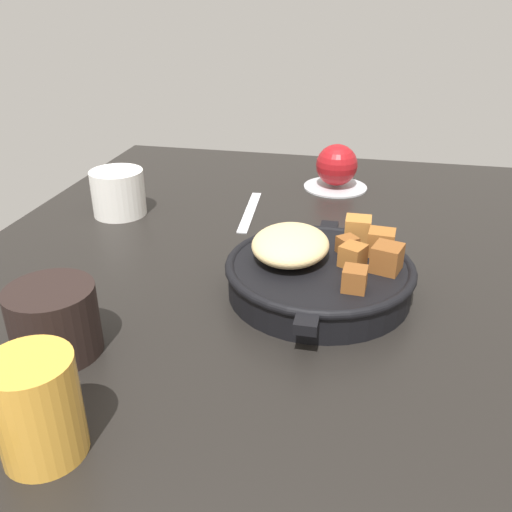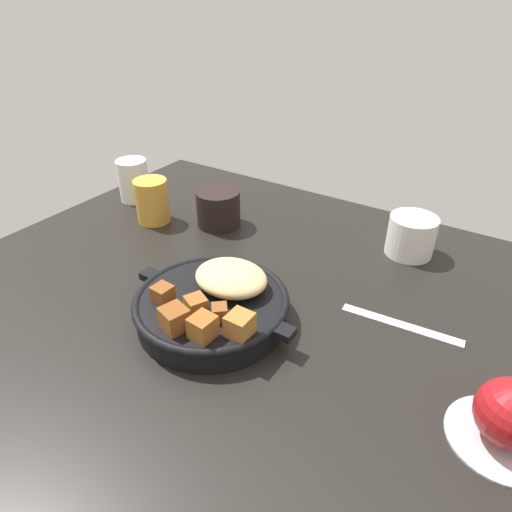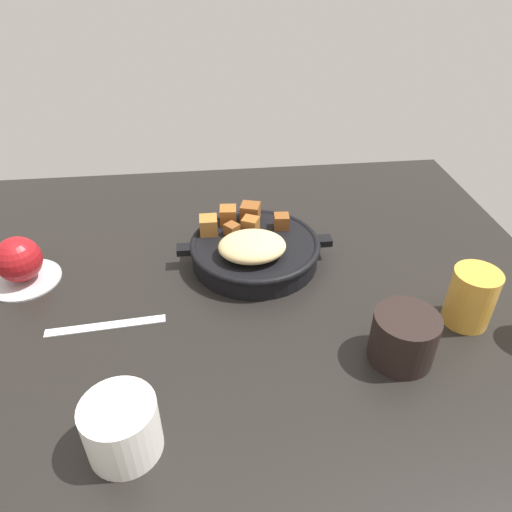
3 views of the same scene
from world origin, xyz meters
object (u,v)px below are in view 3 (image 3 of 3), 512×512
at_px(coffee_mug_dark, 403,338).
at_px(juice_glass_amber, 471,297).
at_px(cast_iron_skillet, 254,248).
at_px(red_apple, 18,259).
at_px(butter_knife, 106,325).
at_px(ceramic_mug_white, 122,428).

xyz_separation_m(coffee_mug_dark, juice_glass_amber, (-0.12, -0.06, 0.01)).
xyz_separation_m(cast_iron_skillet, red_apple, (0.39, 0.01, 0.01)).
relative_size(red_apple, coffee_mug_dark, 0.85).
distance_m(butter_knife, ceramic_mug_white, 0.22).
bearing_deg(cast_iron_skillet, butter_knife, 30.13).
bearing_deg(cast_iron_skillet, juice_glass_amber, 148.34).
distance_m(cast_iron_skillet, juice_glass_amber, 0.35).
bearing_deg(butter_knife, coffee_mug_dark, 161.00).
distance_m(cast_iron_skillet, red_apple, 0.39).
height_order(butter_knife, juice_glass_amber, juice_glass_amber).
bearing_deg(cast_iron_skillet, ceramic_mug_white, 61.71).
bearing_deg(coffee_mug_dark, cast_iron_skillet, -54.31).
relative_size(red_apple, ceramic_mug_white, 0.89).
distance_m(coffee_mug_dark, ceramic_mug_white, 0.38).
distance_m(butter_knife, juice_glass_amber, 0.54).
bearing_deg(red_apple, juice_glass_amber, 165.71).
bearing_deg(coffee_mug_dark, butter_knife, -14.50).
distance_m(cast_iron_skillet, ceramic_mug_white, 0.39).
bearing_deg(butter_knife, cast_iron_skillet, -154.37).
bearing_deg(butter_knife, red_apple, -44.96).
distance_m(red_apple, coffee_mug_dark, 0.61).
bearing_deg(red_apple, cast_iron_skillet, -178.59).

